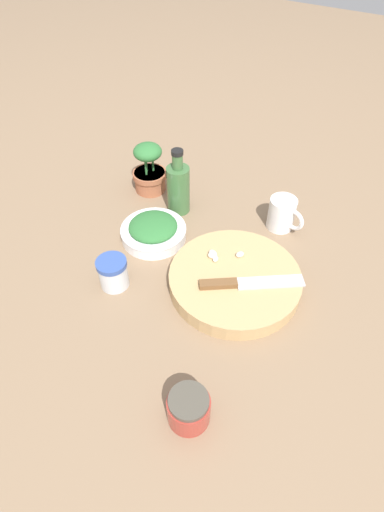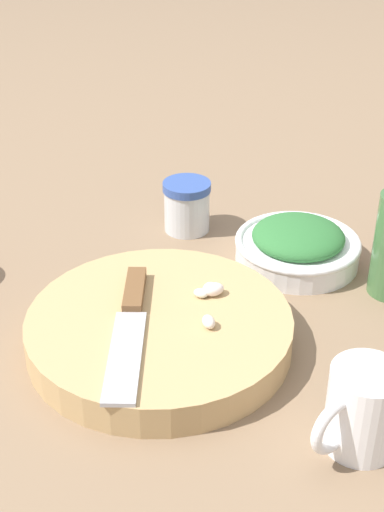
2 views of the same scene
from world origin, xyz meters
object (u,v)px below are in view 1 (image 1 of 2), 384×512
Objects in this scene: cutting_board at (235,280)px; honey_jar at (189,408)px; chef_knife at (245,283)px; garlic_cloves at (219,255)px; potted_herb at (149,171)px; spice_jar at (113,273)px; herb_bowl at (153,230)px; oil_bottle at (178,188)px; coffee_mug at (282,214)px.

honey_jar is (-0.31, -0.08, 0.01)m from cutting_board.
cutting_board is at bearing 14.85° from honey_jar.
chef_knife is 0.10m from garlic_cloves.
chef_knife is at bearing -115.95° from potted_herb.
spice_jar is at bearing 62.59° from honey_jar.
chef_knife is 0.29m from herb_bowl.
garlic_cloves is 0.43× the size of oil_bottle.
oil_bottle reaches higher than potted_herb.
honey_jar is 0.70m from potted_herb.
oil_bottle reaches higher than garlic_cloves.
spice_jar is (-0.18, 0.18, -0.01)m from garlic_cloves.
coffee_mug is 0.40m from potted_herb.
garlic_cloves is (0.03, 0.06, 0.03)m from cutting_board.
honey_jar reaches higher than cutting_board.
honey_jar is at bearing -28.13° from chef_knife.
herb_bowl is 0.91× the size of oil_bottle.
coffee_mug reaches higher than chef_knife.
cutting_board is at bearing -151.02° from chef_knife.
garlic_cloves is at bearing -122.64° from oil_bottle.
spice_jar is 0.73× the size of coffee_mug.
spice_jar is 0.40× the size of oil_bottle.
potted_herb is at bearing 39.88° from herb_bowl.
cutting_board is at bearing -114.20° from garlic_cloves.
oil_bottle is at bearing -157.84° from chef_knife.
garlic_cloves is 0.20m from herb_bowl.
garlic_cloves is 0.25m from spice_jar.
cutting_board is at bearing -120.90° from oil_bottle.
garlic_cloves is at bearing 164.90° from coffee_mug.
cutting_board is 0.33m from honey_jar.
honey_jar is (-0.56, -0.08, -0.01)m from coffee_mug.
coffee_mug reaches higher than spice_jar.
chef_knife is at bearing -113.88° from garlic_cloves.
potted_herb is (0.17, 0.14, 0.04)m from herb_bowl.
potted_herb reaches higher than spice_jar.
oil_bottle reaches higher than honey_jar.
chef_knife is 2.50× the size of garlic_cloves.
herb_bowl reaches higher than garlic_cloves.
herb_bowl is at bearing 131.05° from coffee_mug.
oil_bottle is at bearing 6.26° from spice_jar.
cutting_board is at bearing -96.09° from herb_bowl.
potted_herb is (0.17, 0.34, 0.02)m from garlic_cloves.
honey_jar is at bearing -165.15° from cutting_board.
spice_jar is 0.98× the size of honey_jar.
honey_jar is at bearing -117.41° from spice_jar.
garlic_cloves reaches higher than chef_knife.
spice_jar is (-0.15, 0.23, 0.02)m from cutting_board.
chef_knife is 2.68× the size of spice_jar.
spice_jar is at bearing -173.34° from herb_bowl.
herb_bowl is 0.14m from oil_bottle.
oil_bottle is at bearing 108.41° from coffee_mug.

